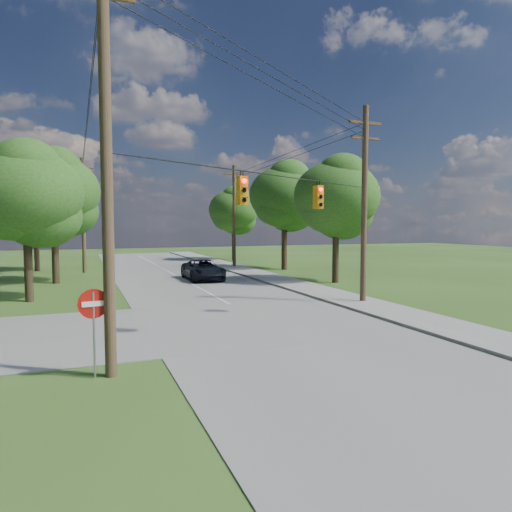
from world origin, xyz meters
name	(u,v)px	position (x,y,z in m)	size (l,w,h in m)	color
ground	(268,362)	(0.00, 0.00, 0.00)	(140.00, 140.00, 0.00)	#304E1A
main_road	(266,324)	(2.00, 5.00, 0.01)	(10.00, 100.00, 0.03)	gray
sidewalk_east	(395,312)	(8.70, 5.00, 0.06)	(2.60, 100.00, 0.12)	#9C9A92
pole_sw	(106,151)	(-4.60, 0.40, 6.23)	(2.00, 0.32, 12.00)	brown
pole_ne	(364,201)	(8.90, 8.00, 5.47)	(2.00, 0.32, 10.50)	brown
pole_north_e	(234,215)	(8.90, 30.00, 5.13)	(2.00, 0.32, 10.00)	brown
pole_north_w	(83,214)	(-5.00, 30.00, 5.13)	(2.00, 0.32, 10.00)	brown
power_lines	(212,134)	(1.50, 11.54, 9.15)	(13.93, 29.62, 4.93)	black
traffic_signals	(284,194)	(2.55, 4.43, 5.50)	(4.91, 3.27, 1.05)	orange
tree_w_near	(26,193)	(-8.00, 15.00, 5.92)	(6.00, 6.00, 8.40)	#3F301F
tree_w_mid	(53,192)	(-7.00, 23.00, 6.58)	(6.40, 6.40, 9.22)	#3F301F
tree_w_far	(35,202)	(-9.00, 33.00, 6.25)	(6.00, 6.00, 8.73)	#3F301F
tree_e_near	(336,196)	(12.00, 16.00, 6.25)	(6.20, 6.20, 8.81)	#3F301F
tree_e_mid	(285,196)	(12.50, 26.00, 6.91)	(6.60, 6.60, 9.64)	#3F301F
tree_e_far	(234,210)	(11.50, 38.00, 5.92)	(5.80, 5.80, 8.32)	#3F301F
car_main_north	(203,270)	(3.38, 20.96, 0.79)	(2.52, 5.47, 1.52)	black
do_not_enter_sign	(94,314)	(-5.03, 0.40, 1.81)	(0.83, 0.15, 2.50)	gray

